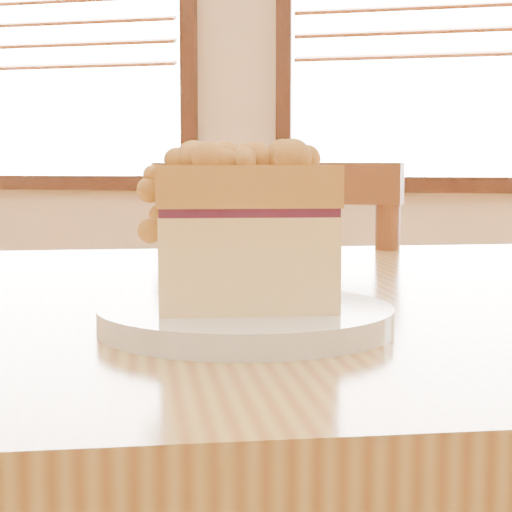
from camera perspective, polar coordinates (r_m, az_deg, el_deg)
The scene contains 4 objects.
cafe_table_main at distance 0.81m, azimuth -9.08°, elevation -8.90°, with size 1.51×1.27×0.75m.
cafe_chair_main at distance 1.44m, azimuth 2.74°, elevation -11.10°, with size 0.42×0.42×0.88m.
plate at distance 0.62m, azimuth -0.68°, elevation -4.10°, with size 0.21×0.21×0.02m.
cake_slice at distance 0.61m, azimuth -0.86°, elevation 2.09°, with size 0.15×0.13×0.12m.
Camera 1 is at (0.45, -0.54, 0.87)m, focal length 62.00 mm.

